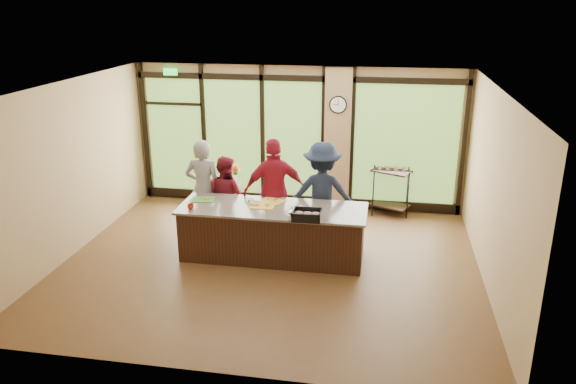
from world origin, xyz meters
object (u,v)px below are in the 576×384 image
at_px(roasting_pan, 307,217).
at_px(bar_cart, 391,185).
at_px(island_base, 273,233).
at_px(flower_stand, 231,202).
at_px(cook_right, 322,193).
at_px(cook_left, 204,189).

bearing_deg(roasting_pan, bar_cart, 63.68).
xyz_separation_m(roasting_pan, bar_cart, (1.35, 2.89, -0.33)).
distance_m(island_base, flower_stand, 1.99).
distance_m(cook_right, bar_cart, 2.09).
bearing_deg(cook_right, flower_stand, -27.96).
height_order(roasting_pan, flower_stand, roasting_pan).
bearing_deg(flower_stand, cook_right, -26.66).
xyz_separation_m(cook_left, cook_right, (2.20, 0.11, 0.01)).
distance_m(roasting_pan, bar_cart, 3.20).
bearing_deg(cook_right, cook_left, -2.91).
distance_m(cook_right, flower_stand, 2.18).
bearing_deg(cook_left, bar_cart, -153.35).
bearing_deg(cook_left, roasting_pan, 151.39).
bearing_deg(flower_stand, bar_cart, 10.57).
height_order(cook_left, bar_cart, cook_left).
bearing_deg(roasting_pan, cook_left, 150.41).
bearing_deg(cook_right, bar_cart, -132.79).
bearing_deg(bar_cart, flower_stand, -140.88).
relative_size(island_base, flower_stand, 4.14).
height_order(cook_right, bar_cart, cook_right).
height_order(island_base, roasting_pan, roasting_pan).
xyz_separation_m(cook_right, roasting_pan, (-0.10, -1.24, 0.01)).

